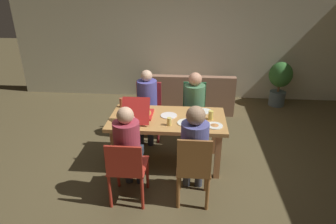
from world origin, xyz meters
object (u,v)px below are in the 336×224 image
Objects in this scene: person_1 at (147,100)px; couch at (188,96)px; plate_3 at (205,111)px; pizza_box_0 at (139,113)px; chair_0 at (194,108)px; drinking_glass_1 at (211,115)px; chair_1 at (148,107)px; drinking_glass_2 at (122,103)px; person_3 at (128,145)px; plate_0 at (187,123)px; plate_2 at (215,125)px; person_0 at (194,102)px; chair_2 at (194,169)px; potted_plant at (280,80)px; drinking_glass_3 at (169,122)px; chair_3 at (127,168)px; plate_1 at (169,116)px; drinking_glass_0 at (132,122)px; person_2 at (194,145)px; dining_table at (167,124)px.

person_1 reaches higher than couch.
pizza_box_0 is at bearing -165.04° from plate_3.
drinking_glass_1 is at bearing -75.27° from chair_0.
couch is at bearing 99.01° from drinking_glass_1.
pizza_box_0 is at bearing -90.14° from chair_1.
drinking_glass_2 is (-0.32, 0.32, 0.02)m from pizza_box_0.
person_3 is 0.91m from plate_0.
pizza_box_0 reaches higher than plate_2.
person_0 is 0.98× the size of person_1.
drinking_glass_1 is at bearing -0.43° from pizza_box_0.
plate_0 and plate_3 have the same top height.
plate_3 is (0.26, 0.41, 0.00)m from plate_0.
plate_3 is at bearing 14.96° from pizza_box_0.
potted_plant reaches higher than chair_2.
drinking_glass_1 reaches higher than drinking_glass_3.
person_1 is at bearing 90.00° from person_3.
person_1 is 1.79m from chair_2.
chair_3 is 1.52m from plate_3.
person_1 is at bearing -115.70° from couch.
chair_3 is 3.66× the size of plate_1.
plate_1 is 0.24× the size of potted_plant.
chair_1 is 1.68× the size of pizza_box_0.
person_0 is 8.33× the size of drinking_glass_0.
couch reaches higher than plate_3.
plate_1 is 1.87× the size of drinking_glass_1.
person_3 is (-0.79, -1.62, 0.19)m from chair_0.
drinking_glass_0 is at bearing -162.80° from drinking_glass_1.
plate_1 is 0.60m from drinking_glass_1.
drinking_glass_1 is (1.01, 0.91, 0.31)m from chair_3.
couch is at bearing 95.03° from chair_0.
person_3 is at bearing -115.89° from chair_0.
person_1 is at bearing 138.56° from plate_2.
drinking_glass_2 is at bearing -144.38° from potted_plant.
chair_2 is at bearing -97.71° from plate_3.
person_3 is at bearing -129.27° from potted_plant.
drinking_glass_3 is at bearing -135.11° from plate_3.
drinking_glass_0 is at bearing -168.98° from drinking_glass_3.
chair_3 is at bearing -89.87° from pizza_box_0.
person_3 reaches higher than person_1.
drinking_glass_3 is 3.45m from potted_plant.
chair_3 is at bearing -128.80° from plate_3.
person_2 is at bearing -56.63° from drinking_glass_3.
chair_1 is 0.97× the size of potted_plant.
chair_0 is 0.93m from drinking_glass_1.
dining_table is 7.65× the size of plate_3.
dining_table is at bearing -65.00° from chair_1.
drinking_glass_2 is (-1.11, 1.20, 0.31)m from chair_2.
person_1 is at bearing 116.23° from chair_2.
dining_table is 11.50× the size of drinking_glass_0.
person_2 is 0.79m from person_3.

